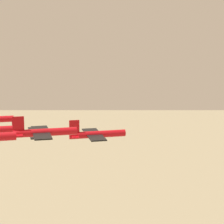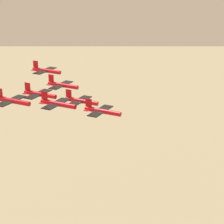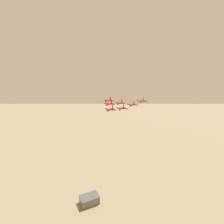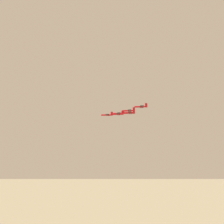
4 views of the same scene
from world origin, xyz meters
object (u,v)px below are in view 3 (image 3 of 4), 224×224
at_px(jet_2, 109,104).
at_px(jet_0, 110,109).
at_px(hangar, 90,200).
at_px(jet_3, 132,105).
at_px(jet_4, 120,103).
at_px(jet_6, 142,101).
at_px(jet_1, 122,108).
at_px(jet_5, 109,100).

bearing_deg(jet_2, jet_0, 120.47).
distance_m(hangar, jet_0, 172.74).
distance_m(jet_3, jet_4, 12.59).
xyz_separation_m(jet_0, jet_6, (36.85, 5.27, 3.59)).
height_order(hangar, jet_2, jet_2).
height_order(jet_1, jet_3, jet_3).
bearing_deg(jet_5, jet_2, 120.47).
distance_m(jet_2, jet_3, 21.72).
bearing_deg(jet_0, jet_4, -90.00).
bearing_deg(jet_2, jet_6, -139.64).
xyz_separation_m(hangar, jet_0, (-2.75, -79.02, 153.58)).
bearing_deg(jet_0, jet_5, -59.53).
bearing_deg(jet_3, jet_5, -0.00).
relative_size(jet_3, jet_5, 1.00).
bearing_deg(jet_4, jet_6, -150.46).
xyz_separation_m(jet_1, jet_5, (-3.42, 21.42, 4.06)).
xyz_separation_m(jet_1, jet_4, (4.43, 11.59, 2.41)).
bearing_deg(jet_4, jet_1, 120.47).
height_order(jet_1, jet_6, jet_6).
distance_m(jet_1, jet_6, 25.15).
height_order(jet_1, jet_2, jet_2).
bearing_deg(jet_1, jet_2, -0.00).
xyz_separation_m(hangar, jet_3, (21.82, -75.51, 155.01)).
xyz_separation_m(jet_4, jet_5, (-7.85, 9.83, 1.65)).
distance_m(jet_2, jet_5, 12.46).
bearing_deg(jet_4, jet_5, -0.00).
distance_m(jet_0, jet_3, 24.86).
xyz_separation_m(jet_2, jet_4, (12.28, 1.76, -0.51)).
height_order(jet_0, jet_6, jet_6).
relative_size(jet_2, jet_4, 1.00).
bearing_deg(jet_0, hangar, -40.60).
distance_m(hangar, jet_1, 171.75).
height_order(hangar, jet_3, jet_3).
bearing_deg(jet_1, jet_5, -29.54).
xyz_separation_m(hangar, jet_5, (6.12, -55.84, 157.15)).
distance_m(jet_0, jet_5, 25.07).
relative_size(jet_0, jet_3, 1.00).
relative_size(jet_1, jet_3, 1.00).
bearing_deg(jet_5, jet_1, 150.46).
relative_size(jet_4, jet_6, 1.00).
height_order(jet_3, jet_6, jet_6).
xyz_separation_m(jet_3, jet_4, (-7.85, 9.83, 0.49)).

